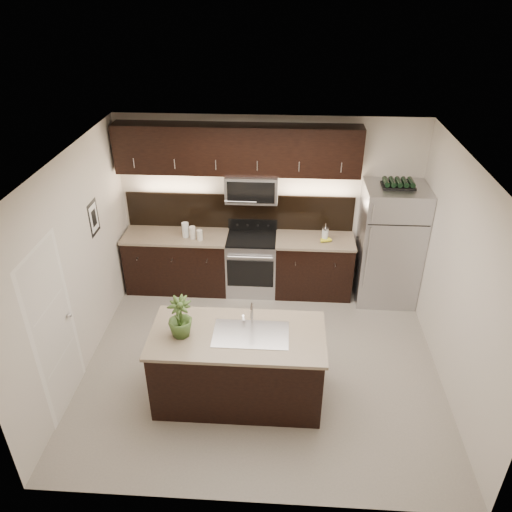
{
  "coord_description": "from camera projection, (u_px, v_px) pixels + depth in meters",
  "views": [
    {
      "loc": [
        0.24,
        -4.96,
        4.46
      ],
      "look_at": [
        -0.11,
        0.55,
        1.27
      ],
      "focal_mm": 35.0,
      "sensor_mm": 36.0,
      "label": 1
    }
  ],
  "objects": [
    {
      "name": "ground",
      "position": [
        262.0,
        361.0,
        6.53
      ],
      "size": [
        4.5,
        4.5,
        0.0
      ],
      "primitive_type": "plane",
      "color": "gray",
      "rests_on": "ground"
    },
    {
      "name": "room_walls",
      "position": [
        253.0,
        249.0,
        5.66
      ],
      "size": [
        4.52,
        4.02,
        2.71
      ],
      "color": "beige",
      "rests_on": "ground"
    },
    {
      "name": "counter_run",
      "position": [
        239.0,
        263.0,
        7.78
      ],
      "size": [
        3.51,
        0.65,
        0.94
      ],
      "color": "black",
      "rests_on": "ground"
    },
    {
      "name": "upper_fixtures",
      "position": [
        239.0,
        157.0,
        7.07
      ],
      "size": [
        3.49,
        0.4,
        1.66
      ],
      "color": "black",
      "rests_on": "counter_run"
    },
    {
      "name": "island",
      "position": [
        238.0,
        366.0,
        5.77
      ],
      "size": [
        1.96,
        0.96,
        0.94
      ],
      "color": "black",
      "rests_on": "ground"
    },
    {
      "name": "sink_faucet",
      "position": [
        251.0,
        333.0,
        5.53
      ],
      "size": [
        0.84,
        0.5,
        0.28
      ],
      "color": "silver",
      "rests_on": "island"
    },
    {
      "name": "refrigerator",
      "position": [
        389.0,
        244.0,
        7.39
      ],
      "size": [
        0.88,
        0.8,
        1.83
      ],
      "primitive_type": "cube",
      "color": "#B2B2B7",
      "rests_on": "ground"
    },
    {
      "name": "wine_rack",
      "position": [
        398.0,
        183.0,
        6.9
      ],
      "size": [
        0.45,
        0.28,
        0.11
      ],
      "color": "black",
      "rests_on": "refrigerator"
    },
    {
      "name": "plant",
      "position": [
        180.0,
        317.0,
        5.41
      ],
      "size": [
        0.32,
        0.32,
        0.48
      ],
      "primitive_type": "imported",
      "rotation": [
        0.0,
        0.0,
        -0.21
      ],
      "color": "#334B1E",
      "rests_on": "island"
    },
    {
      "name": "canisters",
      "position": [
        191.0,
        232.0,
        7.46
      ],
      "size": [
        0.32,
        0.19,
        0.23
      ],
      "rotation": [
        0.0,
        0.0,
        -0.39
      ],
      "color": "silver",
      "rests_on": "counter_run"
    },
    {
      "name": "french_press",
      "position": [
        325.0,
        234.0,
        7.38
      ],
      "size": [
        0.1,
        0.1,
        0.28
      ],
      "rotation": [
        0.0,
        0.0,
        0.28
      ],
      "color": "silver",
      "rests_on": "counter_run"
    },
    {
      "name": "bananas",
      "position": [
        322.0,
        240.0,
        7.4
      ],
      "size": [
        0.22,
        0.19,
        0.06
      ],
      "primitive_type": "ellipsoid",
      "rotation": [
        0.0,
        0.0,
        0.33
      ],
      "color": "yellow",
      "rests_on": "counter_run"
    }
  ]
}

